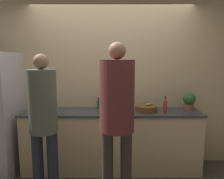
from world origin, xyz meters
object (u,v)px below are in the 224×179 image
object	(u,v)px
person_left	(44,116)
bottle_red	(166,106)
bottle_green	(99,104)
person_center	(118,109)
utensil_crock	(52,104)
fruit_bowl	(147,108)
potted_plant	(190,101)
cup_blue	(45,109)

from	to	relation	value
person_left	bottle_red	xyz separation A→B (m)	(1.56, 0.62, -0.01)
person_left	bottle_green	distance (m)	1.07
person_center	utensil_crock	distance (m)	1.45
fruit_bowl	bottle_red	bearing A→B (deg)	-17.70
utensil_crock	person_center	bearing A→B (deg)	-45.31
bottle_green	potted_plant	bearing A→B (deg)	-4.73
person_left	fruit_bowl	bearing A→B (deg)	28.32
bottle_green	fruit_bowl	bearing A→B (deg)	-15.36
person_center	utensil_crock	xyz separation A→B (m)	(-1.01, 1.02, -0.16)
person_center	bottle_red	xyz separation A→B (m)	(0.71, 0.74, -0.13)
person_center	fruit_bowl	world-z (taller)	person_center
person_left	person_center	xyz separation A→B (m)	(0.85, -0.12, 0.12)
fruit_bowl	utensil_crock	distance (m)	1.48
person_left	fruit_bowl	xyz separation A→B (m)	(1.30, 0.70, -0.06)
potted_plant	fruit_bowl	bearing A→B (deg)	-172.86
person_left	potted_plant	distance (m)	2.12
person_left	bottle_red	world-z (taller)	person_left
bottle_red	cup_blue	distance (m)	1.77
bottle_red	cup_blue	world-z (taller)	bottle_red
potted_plant	utensil_crock	bearing A→B (deg)	176.85
utensil_crock	cup_blue	bearing A→B (deg)	-101.17
utensil_crock	bottle_green	world-z (taller)	utensil_crock
bottle_green	bottle_red	bearing A→B (deg)	-15.98
person_center	cup_blue	xyz separation A→B (m)	(-1.05, 0.81, -0.18)
person_left	potted_plant	xyz separation A→B (m)	(1.97, 0.79, 0.03)
cup_blue	utensil_crock	bearing A→B (deg)	78.83
person_left	utensil_crock	xyz separation A→B (m)	(-0.16, 0.90, -0.04)
utensil_crock	potted_plant	distance (m)	2.13
person_left	fruit_bowl	world-z (taller)	person_left
person_center	potted_plant	size ratio (longest dim) A/B	6.99
bottle_red	fruit_bowl	bearing A→B (deg)	162.30
bottle_red	cup_blue	size ratio (longest dim) A/B	2.60
cup_blue	person_left	bearing A→B (deg)	-73.53
person_left	cup_blue	xyz separation A→B (m)	(-0.20, 0.69, -0.07)
fruit_bowl	cup_blue	xyz separation A→B (m)	(-1.51, -0.01, -0.00)
person_center	bottle_red	size ratio (longest dim) A/B	7.76
fruit_bowl	utensil_crock	size ratio (longest dim) A/B	1.21
person_center	utensil_crock	size ratio (longest dim) A/B	6.99
person_left	bottle_green	bearing A→B (deg)	56.98
bottle_red	person_left	bearing A→B (deg)	-158.39
utensil_crock	cup_blue	distance (m)	0.22
person_center	cup_blue	bearing A→B (deg)	142.48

